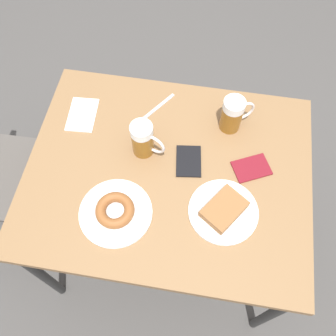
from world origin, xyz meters
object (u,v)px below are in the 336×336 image
plate_with_cake (224,210)px  passport_far_edge (189,161)px  passport_near_edge (251,168)px  beer_mug_center (143,139)px  plate_with_donut (115,211)px  fork (157,108)px  beer_mug_left (233,114)px  napkin_folded (82,115)px

plate_with_cake → passport_far_edge: (0.17, 0.14, -0.01)m
plate_with_cake → passport_near_edge: bearing=-24.7°
beer_mug_center → passport_near_edge: 0.39m
plate_with_donut → fork: plate_with_donut is taller
passport_near_edge → passport_far_edge: same height
beer_mug_center → passport_far_edge: (-0.02, -0.16, -0.07)m
fork → plate_with_cake: bearing=-142.8°
plate_with_cake → passport_far_edge: size_ratio=1.70×
passport_far_edge → passport_near_edge: bearing=-87.8°
plate_with_donut → passport_far_edge: size_ratio=1.77×
beer_mug_center → passport_far_edge: 0.18m
plate_with_cake → fork: size_ratio=1.47×
beer_mug_left → passport_far_edge: (-0.18, 0.13, -0.07)m
plate_with_cake → fork: 0.48m
passport_near_edge → plate_with_donut: bearing=119.3°
beer_mug_center → fork: bearing=-3.2°
napkin_folded → passport_far_edge: passport_far_edge is taller
passport_near_edge → plate_with_cake: bearing=155.3°
plate_with_donut → passport_near_edge: plate_with_donut is taller
plate_with_donut → beer_mug_center: beer_mug_center is taller
passport_near_edge → napkin_folded: bearing=78.9°
napkin_folded → plate_with_donut: bearing=-149.5°
passport_near_edge → passport_far_edge: size_ratio=1.11×
beer_mug_left → passport_near_edge: bearing=-152.2°
plate_with_donut → fork: (0.45, -0.06, -0.01)m
plate_with_cake → passport_near_edge: (0.18, -0.08, -0.01)m
plate_with_donut → beer_mug_left: 0.54m
napkin_folded → beer_mug_left: bearing=-85.6°
beer_mug_left → fork: bearing=83.0°
plate_with_cake → beer_mug_center: bearing=57.7°
plate_with_cake → beer_mug_left: bearing=1.2°
fork → passport_far_edge: 0.26m
plate_with_cake → passport_far_edge: plate_with_cake is taller
passport_near_edge → fork: bearing=61.3°
beer_mug_left → plate_with_cake: bearing=-178.8°
passport_far_edge → plate_with_cake: bearing=-140.8°
beer_mug_center → passport_far_edge: size_ratio=1.05×
beer_mug_left → napkin_folded: 0.57m
napkin_folded → passport_near_edge: size_ratio=1.07×
passport_far_edge → plate_with_donut: bearing=138.0°
plate_with_donut → beer_mug_center: bearing=-10.3°
beer_mug_center → fork: size_ratio=0.91×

